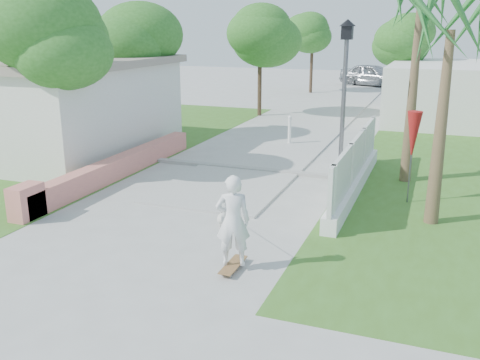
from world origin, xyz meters
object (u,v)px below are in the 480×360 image
at_px(patio_umbrella, 413,137).
at_px(parked_car, 373,75).
at_px(dog, 223,217).
at_px(bollard, 290,129).
at_px(street_lamp, 344,97).
at_px(skateboarder, 226,212).

height_order(patio_umbrella, parked_car, patio_umbrella).
bearing_deg(dog, bollard, 86.31).
bearing_deg(street_lamp, bollard, 120.96).
height_order(skateboarder, parked_car, skateboarder).
bearing_deg(street_lamp, skateboarder, -103.69).
bearing_deg(parked_car, patio_umbrella, -148.07).
xyz_separation_m(patio_umbrella, parked_car, (-4.27, 26.69, -0.87)).
height_order(street_lamp, bollard, street_lamp).
bearing_deg(street_lamp, dog, -113.62).
distance_m(street_lamp, patio_umbrella, 2.27).
xyz_separation_m(street_lamp, bollard, (-2.70, 4.50, -1.84)).
xyz_separation_m(skateboarder, parked_car, (-1.08, 30.96, 0.04)).
bearing_deg(skateboarder, patio_umbrella, -146.50).
height_order(street_lamp, skateboarder, street_lamp).
bearing_deg(patio_umbrella, street_lamp, 152.24).
bearing_deg(street_lamp, patio_umbrella, -27.76).
bearing_deg(dog, street_lamp, 56.80).
xyz_separation_m(street_lamp, skateboarder, (-1.28, -5.27, -1.66)).
height_order(dog, parked_car, parked_car).
xyz_separation_m(street_lamp, parked_car, (-2.37, 25.69, -1.61)).
bearing_deg(patio_umbrella, parked_car, 99.09).
bearing_deg(skateboarder, bollard, -101.56).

